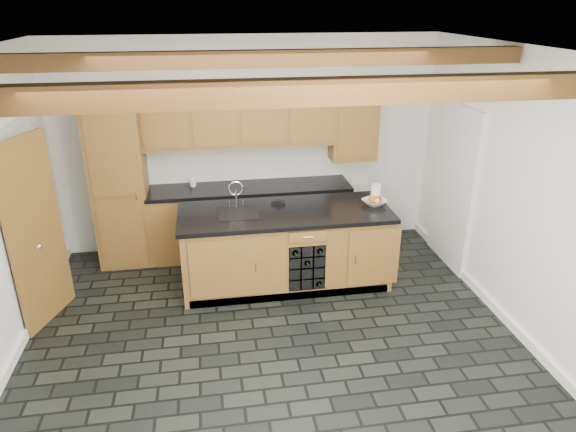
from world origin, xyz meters
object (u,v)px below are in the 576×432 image
(kitchen_scale, at_px, (278,202))
(paper_towel, at_px, (376,193))
(fruit_bowl, at_px, (374,202))
(island, at_px, (286,247))

(kitchen_scale, xyz_separation_m, paper_towel, (1.17, -0.12, 0.09))
(kitchen_scale, relative_size, paper_towel, 0.79)
(kitchen_scale, xyz_separation_m, fruit_bowl, (1.13, -0.22, 0.01))
(island, relative_size, fruit_bowl, 9.16)
(paper_towel, bearing_deg, fruit_bowl, -113.44)
(island, bearing_deg, paper_towel, 6.13)
(kitchen_scale, bearing_deg, island, -58.34)
(fruit_bowl, relative_size, paper_towel, 1.24)
(island, xyz_separation_m, fruit_bowl, (1.07, 0.03, 0.50))
(fruit_bowl, distance_m, paper_towel, 0.13)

